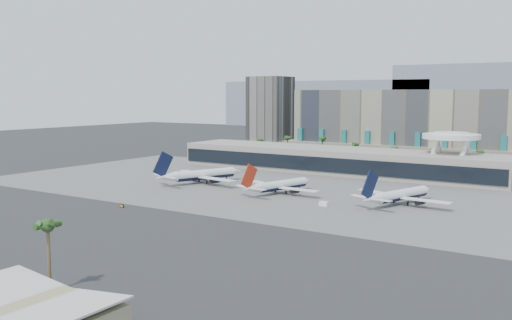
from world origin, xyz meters
The scene contains 15 objects.
ground centered at (0.00, 0.00, 0.00)m, with size 900.00×900.00×0.00m, color #232326.
apron_pad centered at (0.00, 55.00, 0.03)m, with size 260.00×130.00×0.06m, color #5B5B59.
hotel centered at (10.00, 174.41, 16.81)m, with size 140.00×30.00×42.00m.
office_tower centered at (-95.00, 200.00, 22.94)m, with size 30.00×30.00×52.00m.
terminal centered at (0.00, 109.84, 6.52)m, with size 170.00×32.50×14.50m.
saucer_structure centered at (55.00, 116.00, 18.45)m, with size 26.00×26.00×21.89m.
palm_row centered at (7.00, 145.00, 10.50)m, with size 157.80×2.80×13.10m.
hangar_right centered at (42.00, -100.00, 2.95)m, with size 30.55×20.60×6.89m.
airliner_left centered at (-34.44, 43.01, 3.90)m, with size 41.29×42.62×15.44m.
airliner_centre centered at (8.19, 39.20, 3.36)m, with size 36.43×37.80×13.31m.
airliner_right centered at (56.04, 42.93, 3.50)m, with size 37.71×39.05×13.89m.
service_vehicle_a centered at (-36.46, 46.85, 1.05)m, with size 4.31×2.11×2.11m, color white.
service_vehicle_b centered at (34.63, 25.64, 0.82)m, with size 3.19×1.82×1.64m, color white.
taxiway_sign centered at (-23.91, -14.79, 0.54)m, with size 2.41×1.02×1.10m.
near_palm_b centered at (27.84, -83.71, 12.07)m, with size 6.00×6.00×14.98m.
Camera 1 is at (122.60, -153.74, 39.38)m, focal length 40.00 mm.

